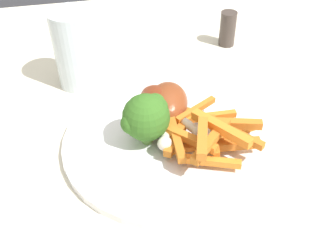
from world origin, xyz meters
TOP-DOWN VIEW (x-y plane):
  - dining_table at (0.00, 0.00)m, footprint 0.99×0.90m
  - dinner_plate at (-0.01, 0.05)m, footprint 0.29×0.29m
  - broccoli_floret_front at (-0.01, 0.08)m, footprint 0.07×0.07m
  - carrot_fries_pile at (-0.04, 0.00)m, footprint 0.13×0.15m
  - chicken_drumstick_near at (0.03, 0.05)m, footprint 0.12×0.09m
  - chicken_drumstick_far at (0.03, 0.04)m, footprint 0.13×0.08m
  - water_glass at (0.17, 0.16)m, footprint 0.07×0.07m
  - pepper_shaker at (0.24, -0.12)m, footprint 0.03×0.03m

SIDE VIEW (x-z plane):
  - dining_table at x=0.00m, z-range 0.26..0.97m
  - dinner_plate at x=-0.01m, z-range 0.72..0.73m
  - pepper_shaker at x=0.24m, z-range 0.72..0.78m
  - chicken_drumstick_near at x=0.03m, z-range 0.73..0.77m
  - chicken_drumstick_far at x=0.03m, z-range 0.73..0.78m
  - carrot_fries_pile at x=-0.04m, z-range 0.73..0.78m
  - broccoli_floret_front at x=-0.01m, z-range 0.74..0.81m
  - water_glass at x=0.17m, z-range 0.72..0.84m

